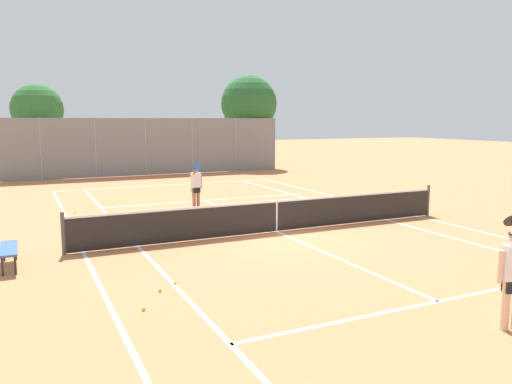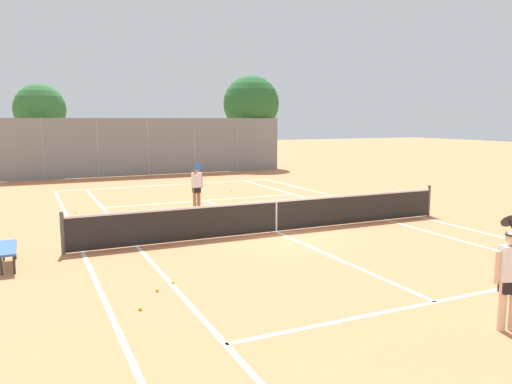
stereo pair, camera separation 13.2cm
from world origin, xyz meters
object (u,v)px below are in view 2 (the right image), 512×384
(loose_tennis_ball_3, at_px, (315,200))
(courtside_bench, at_px, (8,249))
(player_near_side, at_px, (510,274))
(loose_tennis_ball_2, at_px, (231,191))
(loose_tennis_ball_0, at_px, (140,308))
(loose_tennis_ball_4, at_px, (157,290))
(tree_behind_right, at_px, (252,105))
(loose_tennis_ball_1, at_px, (76,212))
(player_far_left, at_px, (197,185))
(tennis_net, at_px, (276,215))
(loose_tennis_ball_5, at_px, (173,282))
(tree_behind_left, at_px, (40,111))

(loose_tennis_ball_3, height_order, courtside_bench, courtside_bench)
(player_near_side, height_order, loose_tennis_ball_2, player_near_side)
(loose_tennis_ball_0, height_order, loose_tennis_ball_4, same)
(loose_tennis_ball_3, distance_m, courtside_bench, 12.43)
(tree_behind_right, bearing_deg, loose_tennis_ball_1, -134.53)
(player_far_left, bearing_deg, player_near_side, -85.12)
(player_near_side, distance_m, loose_tennis_ball_4, 6.23)
(player_far_left, distance_m, loose_tennis_ball_3, 5.16)
(loose_tennis_ball_2, bearing_deg, loose_tennis_ball_4, -118.19)
(player_far_left, bearing_deg, loose_tennis_ball_4, -113.06)
(tennis_net, xyz_separation_m, loose_tennis_ball_5, (-4.10, -3.37, -0.48))
(player_near_side, xyz_separation_m, loose_tennis_ball_4, (-4.61, 4.10, -0.89))
(loose_tennis_ball_0, xyz_separation_m, loose_tennis_ball_5, (0.90, 1.14, 0.00))
(tree_behind_left, height_order, tree_behind_right, tree_behind_right)
(loose_tennis_ball_0, bearing_deg, player_far_left, 66.12)
(loose_tennis_ball_1, height_order, tree_behind_right, tree_behind_right)
(loose_tennis_ball_4, height_order, courtside_bench, courtside_bench)
(loose_tennis_ball_1, distance_m, loose_tennis_ball_4, 9.38)
(player_near_side, height_order, loose_tennis_ball_5, player_near_side)
(player_near_side, xyz_separation_m, loose_tennis_ball_1, (-5.26, 13.46, -0.89))
(courtside_bench, distance_m, tree_behind_left, 19.82)
(loose_tennis_ball_3, bearing_deg, courtside_bench, -155.42)
(loose_tennis_ball_4, height_order, loose_tennis_ball_5, same)
(tree_behind_left, bearing_deg, player_far_left, -71.37)
(loose_tennis_ball_0, height_order, loose_tennis_ball_2, same)
(courtside_bench, distance_m, tree_behind_right, 24.71)
(player_far_left, height_order, loose_tennis_ball_1, player_far_left)
(tennis_net, distance_m, loose_tennis_ball_1, 7.67)
(loose_tennis_ball_0, xyz_separation_m, loose_tennis_ball_4, (0.51, 0.83, 0.00))
(tree_behind_right, bearing_deg, loose_tennis_ball_2, -118.94)
(player_far_left, bearing_deg, loose_tennis_ball_3, -1.13)
(loose_tennis_ball_3, distance_m, loose_tennis_ball_4, 11.92)
(loose_tennis_ball_4, xyz_separation_m, loose_tennis_ball_5, (0.40, 0.32, 0.00))
(tree_behind_left, bearing_deg, loose_tennis_ball_4, -86.84)
(player_near_side, relative_size, loose_tennis_ball_0, 26.88)
(player_far_left, height_order, tree_behind_right, tree_behind_right)
(loose_tennis_ball_2, relative_size, courtside_bench, 0.04)
(player_far_left, bearing_deg, tree_behind_left, 108.63)
(loose_tennis_ball_2, bearing_deg, courtside_bench, -135.63)
(courtside_bench, bearing_deg, tree_behind_left, 85.83)
(loose_tennis_ball_4, relative_size, tree_behind_left, 0.01)
(loose_tennis_ball_4, bearing_deg, player_near_side, -41.71)
(loose_tennis_ball_5, bearing_deg, loose_tennis_ball_4, -141.39)
(tennis_net, bearing_deg, loose_tennis_ball_4, -140.63)
(loose_tennis_ball_5, bearing_deg, loose_tennis_ball_3, 43.84)
(loose_tennis_ball_2, distance_m, tree_behind_right, 12.74)
(loose_tennis_ball_3, bearing_deg, tree_behind_right, 75.91)
(loose_tennis_ball_5, distance_m, courtside_bench, 4.13)
(tennis_net, bearing_deg, loose_tennis_ball_2, 77.06)
(loose_tennis_ball_4, distance_m, loose_tennis_ball_5, 0.51)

